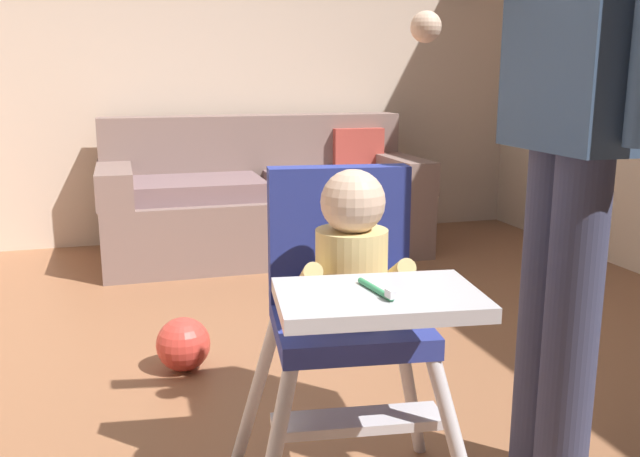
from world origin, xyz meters
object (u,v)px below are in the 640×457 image
(high_chair, at_px, (349,286))
(toy_ball, at_px, (441,292))
(toy_ball_second, at_px, (183,344))
(adult_standing, at_px, (571,132))
(couch, at_px, (264,202))

(high_chair, xyz_separation_m, toy_ball, (0.96, 1.42, -0.54))
(toy_ball_second, bearing_deg, adult_standing, -49.67)
(adult_standing, bearing_deg, couch, -83.94)
(high_chair, distance_m, toy_ball_second, 1.20)
(adult_standing, bearing_deg, high_chair, -0.23)
(couch, height_order, toy_ball_second, couch)
(toy_ball, height_order, toy_ball_second, toy_ball_second)
(couch, height_order, adult_standing, adult_standing)
(toy_ball_second, bearing_deg, toy_ball, 16.68)
(adult_standing, bearing_deg, toy_ball, -103.63)
(couch, relative_size, adult_standing, 1.16)
(toy_ball, xyz_separation_m, toy_ball_second, (-1.28, -0.38, 0.02))
(couch, height_order, high_chair, high_chair)
(couch, relative_size, high_chair, 2.18)
(adult_standing, height_order, toy_ball_second, adult_standing)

